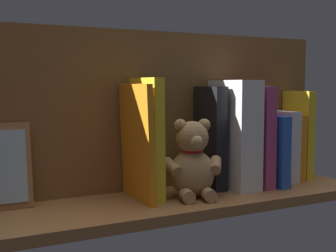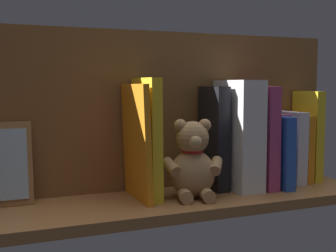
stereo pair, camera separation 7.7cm
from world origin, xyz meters
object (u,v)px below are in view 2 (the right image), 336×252
object	(u,v)px
book_0	(308,136)
picture_frame_leaning	(0,164)
dictionary_thick_white	(238,135)
teddy_bear	(193,163)

from	to	relation	value
book_0	picture_frame_leaning	distance (cm)	73.80
book_0	dictionary_thick_white	size ratio (longest dim) A/B	0.89
book_0	teddy_bear	world-z (taller)	book_0
dictionary_thick_white	picture_frame_leaning	distance (cm)	52.27
book_0	dictionary_thick_white	world-z (taller)	dictionary_thick_white
dictionary_thick_white	picture_frame_leaning	bearing A→B (deg)	-5.44
teddy_bear	picture_frame_leaning	xyz separation A→B (cm)	(38.37, -8.66, 0.92)
dictionary_thick_white	teddy_bear	size ratio (longest dim) A/B	1.49
teddy_bear	picture_frame_leaning	bearing A→B (deg)	1.52
book_0	picture_frame_leaning	xyz separation A→B (cm)	(73.69, -2.71, -2.91)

